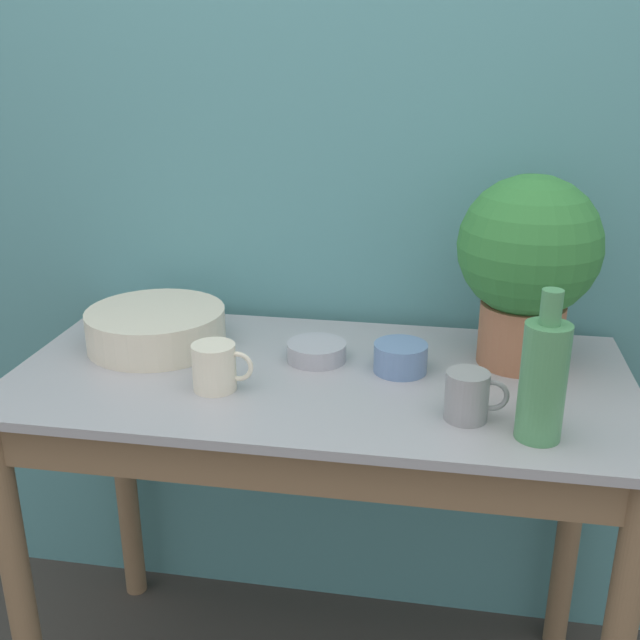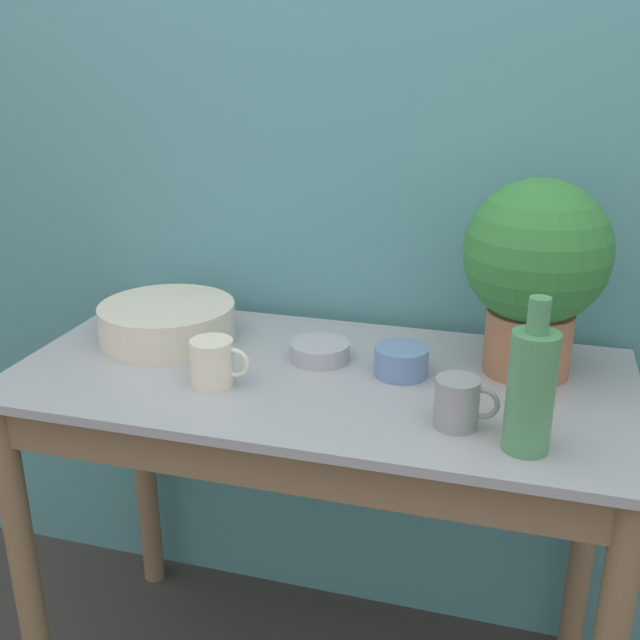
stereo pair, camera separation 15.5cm
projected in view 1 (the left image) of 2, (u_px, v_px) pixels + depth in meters
The scene contains 9 objects.
wall_back at pixel (346, 191), 1.83m from camera, with size 6.00×0.05×2.40m.
counter_table at pixel (318, 454), 1.64m from camera, with size 1.31×0.64×0.88m.
potted_plant at pixel (528, 259), 1.56m from camera, with size 0.30×0.30×0.41m.
bowl_wash_large at pixel (156, 328), 1.72m from camera, with size 0.32×0.32×0.09m.
bottle_tall at pixel (543, 378), 1.29m from camera, with size 0.08×0.08×0.28m.
mug_grey at pixel (468, 396), 1.38m from camera, with size 0.12×0.08×0.09m.
mug_cream at pixel (215, 367), 1.50m from camera, with size 0.13×0.09×0.10m.
bowl_small_blue at pixel (400, 358), 1.59m from camera, with size 0.11×0.11×0.06m.
bowl_small_steel at pixel (317, 351), 1.65m from camera, with size 0.13×0.13×0.04m.
Camera 1 is at (0.25, -1.11, 1.54)m, focal length 42.00 mm.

